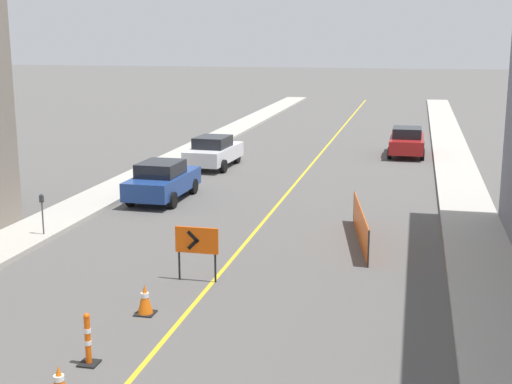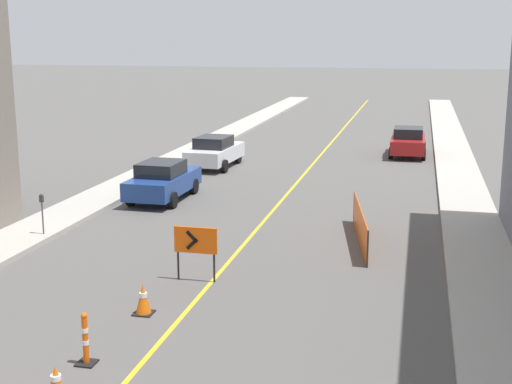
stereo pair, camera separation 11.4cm
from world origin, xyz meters
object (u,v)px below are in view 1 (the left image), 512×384
(delineator_post_rear, at_px, (88,343))
(parked_car_curb_far, at_px, (407,141))
(traffic_cone_fourth, at_px, (145,299))
(parked_car_curb_near, at_px, (162,180))
(traffic_cone_third, at_px, (59,383))
(parked_car_curb_mid, at_px, (214,152))
(arrow_barricade_primary, at_px, (197,243))
(parking_meter_near_curb, at_px, (42,206))

(delineator_post_rear, xyz_separation_m, parked_car_curb_far, (5.79, 27.50, 0.33))
(traffic_cone_fourth, bearing_deg, parked_car_curb_near, 107.96)
(traffic_cone_third, distance_m, parked_car_curb_far, 29.48)
(parked_car_curb_mid, distance_m, parked_car_curb_far, 11.01)
(arrow_barricade_primary, relative_size, parked_car_curb_near, 0.35)
(parked_car_curb_near, bearing_deg, parking_meter_near_curb, -105.12)
(traffic_cone_fourth, bearing_deg, traffic_cone_third, -90.31)
(parked_car_curb_mid, relative_size, parking_meter_near_curb, 3.28)
(parked_car_curb_mid, bearing_deg, parking_meter_near_curb, -94.29)
(parked_car_curb_near, bearing_deg, parked_car_curb_mid, 91.32)
(arrow_barricade_primary, distance_m, parking_meter_near_curb, 6.70)
(arrow_barricade_primary, xyz_separation_m, parked_car_curb_near, (-4.25, 9.02, -0.28))
(traffic_cone_fourth, distance_m, parked_car_curb_far, 25.38)
(arrow_barricade_primary, height_order, parked_car_curb_far, parked_car_curb_far)
(traffic_cone_fourth, xyz_separation_m, parked_car_curb_far, (5.66, 24.74, 0.43))
(traffic_cone_third, xyz_separation_m, parked_car_curb_far, (5.68, 28.92, 0.48))
(traffic_cone_third, height_order, parked_car_curb_near, parked_car_curb_near)
(delineator_post_rear, bearing_deg, traffic_cone_fourth, 87.28)
(parking_meter_near_curb, bearing_deg, delineator_post_rear, -55.98)
(delineator_post_rear, xyz_separation_m, parked_car_curb_near, (-3.61, 14.30, 0.33))
(traffic_cone_third, relative_size, parked_car_curb_mid, 0.15)
(traffic_cone_fourth, relative_size, delineator_post_rear, 0.68)
(traffic_cone_third, distance_m, traffic_cone_fourth, 4.18)
(delineator_post_rear, relative_size, parking_meter_near_curb, 0.82)
(traffic_cone_third, distance_m, parked_car_curb_mid, 23.48)
(parked_car_curb_mid, bearing_deg, parked_car_curb_far, 34.77)
(arrow_barricade_primary, bearing_deg, parked_car_curb_far, 77.37)
(delineator_post_rear, distance_m, parking_meter_near_curb, 9.75)
(delineator_post_rear, height_order, parked_car_curb_near, parked_car_curb_near)
(traffic_cone_third, relative_size, parking_meter_near_curb, 0.49)
(traffic_cone_third, bearing_deg, parked_car_curb_far, 78.88)
(parked_car_curb_near, relative_size, parked_car_curb_far, 1.01)
(delineator_post_rear, distance_m, arrow_barricade_primary, 5.35)
(traffic_cone_fourth, bearing_deg, parked_car_curb_mid, 101.13)
(parking_meter_near_curb, bearing_deg, parked_car_curb_near, 73.56)
(traffic_cone_fourth, bearing_deg, parked_car_curb_far, 77.12)
(arrow_barricade_primary, bearing_deg, parked_car_curb_near, 115.64)
(delineator_post_rear, height_order, parked_car_curb_far, parked_car_curb_far)
(parked_car_curb_far, bearing_deg, arrow_barricade_primary, -103.12)
(parked_car_curb_far, bearing_deg, delineator_post_rear, -101.98)
(traffic_cone_third, xyz_separation_m, delineator_post_rear, (-0.11, 1.42, 0.15))
(traffic_cone_fourth, relative_size, parking_meter_near_curb, 0.55)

